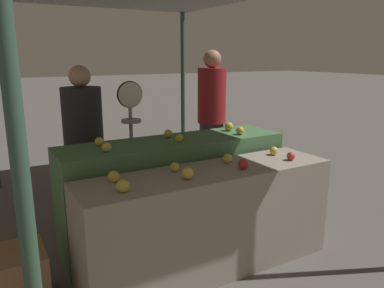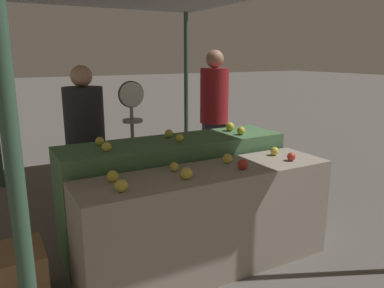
{
  "view_description": "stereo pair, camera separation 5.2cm",
  "coord_description": "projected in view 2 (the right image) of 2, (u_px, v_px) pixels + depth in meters",
  "views": [
    {
      "loc": [
        -1.52,
        -2.36,
        1.72
      ],
      "look_at": [
        0.01,
        0.3,
        1.0
      ],
      "focal_mm": 35.0,
      "sensor_mm": 36.0,
      "label": 1
    },
    {
      "loc": [
        -1.47,
        -2.38,
        1.72
      ],
      "look_at": [
        0.01,
        0.3,
        1.0
      ],
      "focal_mm": 35.0,
      "sensor_mm": 36.0,
      "label": 2
    }
  ],
  "objects": [
    {
      "name": "display_counter_back",
      "position": [
        176.0,
        190.0,
        3.52
      ],
      "size": [
        2.11,
        0.55,
        0.97
      ],
      "primitive_type": "cube",
      "color": "#4C7A4C",
      "rests_on": "ground_plane"
    },
    {
      "name": "display_counter_front",
      "position": [
        209.0,
        220.0,
        3.02
      ],
      "size": [
        2.11,
        0.55,
        0.85
      ],
      "primitive_type": "cube",
      "color": "gray",
      "rests_on": "ground_plane"
    },
    {
      "name": "apple_front_7",
      "position": [
        274.0,
        151.0,
        3.36
      ],
      "size": [
        0.08,
        0.08,
        0.08
      ],
      "primitive_type": "sphere",
      "color": "yellow",
      "rests_on": "display_counter_front"
    },
    {
      "name": "person_customer_left",
      "position": [
        214.0,
        108.0,
        5.03
      ],
      "size": [
        0.46,
        0.46,
        1.79
      ],
      "rotation": [
        0.0,
        0.0,
        2.91
      ],
      "color": "#2D2D38",
      "rests_on": "ground_plane"
    },
    {
      "name": "ground_plane",
      "position": [
        208.0,
        267.0,
        3.12
      ],
      "size": [
        60.0,
        60.0,
        0.0
      ],
      "primitive_type": "plane",
      "color": "#59544F"
    },
    {
      "name": "apple_back_1",
      "position": [
        180.0,
        138.0,
        3.31
      ],
      "size": [
        0.07,
        0.07,
        0.07
      ],
      "primitive_type": "sphere",
      "color": "gold",
      "rests_on": "display_counter_back"
    },
    {
      "name": "wooden_crate_side",
      "position": [
        14.0,
        278.0,
        2.61
      ],
      "size": [
        0.42,
        0.42,
        0.42
      ],
      "primitive_type": "cube",
      "color": "olive",
      "rests_on": "ground_plane"
    },
    {
      "name": "apple_front_2",
      "position": [
        243.0,
        164.0,
        2.94
      ],
      "size": [
        0.08,
        0.08,
        0.08
      ],
      "primitive_type": "sphere",
      "color": "#B72D23",
      "rests_on": "display_counter_front"
    },
    {
      "name": "apple_back_5",
      "position": [
        230.0,
        127.0,
        3.79
      ],
      "size": [
        0.09,
        0.09,
        0.09
      ],
      "primitive_type": "sphere",
      "color": "gold",
      "rests_on": "display_counter_back"
    },
    {
      "name": "apple_front_5",
      "position": [
        174.0,
        167.0,
        2.89
      ],
      "size": [
        0.07,
        0.07,
        0.07
      ],
      "primitive_type": "sphere",
      "color": "gold",
      "rests_on": "display_counter_front"
    },
    {
      "name": "produce_scale",
      "position": [
        132.0,
        122.0,
        3.76
      ],
      "size": [
        0.27,
        0.2,
        1.48
      ],
      "color": "#99999E",
      "rests_on": "ground_plane"
    },
    {
      "name": "apple_front_4",
      "position": [
        113.0,
        176.0,
        2.66
      ],
      "size": [
        0.08,
        0.08,
        0.08
      ],
      "primitive_type": "sphere",
      "color": "gold",
      "rests_on": "display_counter_front"
    },
    {
      "name": "apple_front_6",
      "position": [
        228.0,
        159.0,
        3.12
      ],
      "size": [
        0.08,
        0.08,
        0.08
      ],
      "primitive_type": "sphere",
      "color": "yellow",
      "rests_on": "display_counter_front"
    },
    {
      "name": "apple_front_3",
      "position": [
        291.0,
        157.0,
        3.19
      ],
      "size": [
        0.07,
        0.07,
        0.07
      ],
      "primitive_type": "sphere",
      "color": "red",
      "rests_on": "display_counter_front"
    },
    {
      "name": "apple_front_0",
      "position": [
        121.0,
        186.0,
        2.46
      ],
      "size": [
        0.09,
        0.09,
        0.09
      ],
      "primitive_type": "sphere",
      "color": "gold",
      "rests_on": "display_counter_front"
    },
    {
      "name": "person_vendor_at_scale",
      "position": [
        85.0,
        135.0,
        3.82
      ],
      "size": [
        0.44,
        0.44,
        1.63
      ],
      "rotation": [
        0.0,
        0.0,
        3.02
      ],
      "color": "#2D2D38",
      "rests_on": "ground_plane"
    },
    {
      "name": "apple_back_2",
      "position": [
        241.0,
        131.0,
        3.61
      ],
      "size": [
        0.08,
        0.08,
        0.08
      ],
      "primitive_type": "sphere",
      "color": "gold",
      "rests_on": "display_counter_back"
    },
    {
      "name": "apple_back_0",
      "position": [
        107.0,
        147.0,
        2.98
      ],
      "size": [
        0.08,
        0.08,
        0.08
      ],
      "primitive_type": "sphere",
      "color": "yellow",
      "rests_on": "display_counter_back"
    },
    {
      "name": "apple_back_4",
      "position": [
        169.0,
        134.0,
        3.48
      ],
      "size": [
        0.08,
        0.08,
        0.08
      ],
      "primitive_type": "sphere",
      "color": "gold",
      "rests_on": "display_counter_back"
    },
    {
      "name": "apple_back_3",
      "position": [
        100.0,
        141.0,
        3.19
      ],
      "size": [
        0.07,
        0.07,
        0.07
      ],
      "primitive_type": "sphere",
      "color": "yellow",
      "rests_on": "display_counter_back"
    },
    {
      "name": "apple_front_1",
      "position": [
        187.0,
        173.0,
        2.71
      ],
      "size": [
        0.09,
        0.09,
        0.09
      ],
      "primitive_type": "sphere",
      "color": "yellow",
      "rests_on": "display_counter_front"
    }
  ]
}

